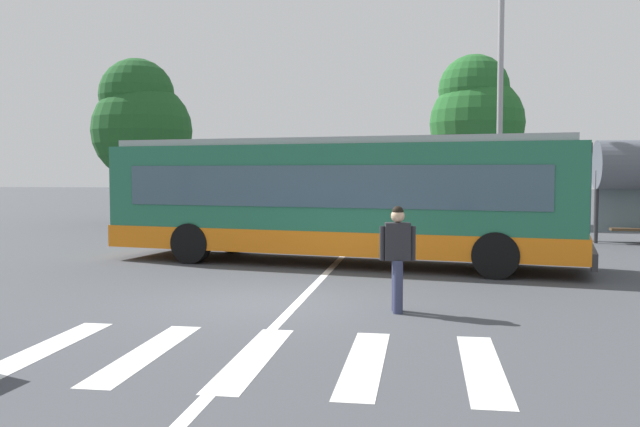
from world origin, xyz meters
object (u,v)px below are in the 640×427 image
parked_car_red (403,211)px  twin_arm_street_lamp (500,76)px  parked_car_charcoal (198,209)px  parked_car_silver (332,210)px  background_tree_left (141,121)px  pedestrian_crossing_street (397,253)px  parked_car_blue (475,212)px  city_transit_bus (338,199)px  parked_car_white (267,210)px  background_tree_right (476,114)px

parked_car_red → twin_arm_street_lamp: size_ratio=0.52×
parked_car_charcoal → parked_car_silver: (5.40, 0.10, 0.00)m
parked_car_silver → background_tree_left: 9.66m
background_tree_left → parked_car_silver: bearing=-13.5°
pedestrian_crossing_street → parked_car_blue: pedestrian_crossing_street is taller
pedestrian_crossing_street → background_tree_left: 21.14m
city_transit_bus → pedestrian_crossing_street: city_transit_bus is taller
background_tree_left → parked_car_blue: bearing=-9.6°
parked_car_white → background_tree_right: background_tree_right is taller
parked_car_charcoal → parked_car_white: (2.86, -0.19, 0.00)m
parked_car_silver → parked_car_blue: (5.39, -0.30, 0.00)m
background_tree_left → background_tree_right: (14.36, 1.91, 0.28)m
parked_car_white → parked_car_silver: size_ratio=1.00×
parked_car_charcoal → parked_car_blue: size_ratio=1.00×
city_transit_bus → background_tree_left: background_tree_left is taller
pedestrian_crossing_street → background_tree_left: (-11.78, 17.20, 3.49)m
parked_car_white → parked_car_silver: same height
background_tree_left → background_tree_right: bearing=7.6°
city_transit_bus → parked_car_charcoal: (-6.84, 9.42, -0.82)m
parked_car_charcoal → background_tree_right: (11.09, 4.09, 3.98)m
parked_car_charcoal → background_tree_left: (-3.28, 2.17, 3.70)m
parked_car_silver → parked_car_red: (2.72, -0.25, 0.00)m
background_tree_left → city_transit_bus: bearing=-48.9°
parked_car_silver → background_tree_right: background_tree_right is taller
pedestrian_crossing_street → parked_car_charcoal: 17.26m
parked_car_red → parked_car_blue: bearing=-1.0°
twin_arm_street_lamp → parked_car_silver: bearing=163.5°
city_transit_bus → parked_car_white: size_ratio=2.58×
parked_car_blue → twin_arm_street_lamp: bearing=-65.8°
parked_car_white → background_tree_right: size_ratio=0.63×
pedestrian_crossing_street → twin_arm_street_lamp: bearing=77.5°
pedestrian_crossing_street → parked_car_silver: size_ratio=0.37×
parked_car_charcoal → background_tree_left: 5.40m
parked_car_silver → background_tree_right: (5.69, 3.99, 3.98)m
parked_car_red → parked_car_charcoal: bearing=178.9°
city_transit_bus → parked_car_red: bearing=82.1°
parked_car_white → twin_arm_street_lamp: (8.61, -1.51, 4.78)m
parked_car_silver → parked_car_blue: same height
parked_car_silver → twin_arm_street_lamp: twin_arm_street_lamp is taller
background_tree_right → background_tree_left: bearing=-172.4°
twin_arm_street_lamp → city_transit_bus: bearing=-120.9°
parked_car_white → twin_arm_street_lamp: bearing=-10.0°
pedestrian_crossing_street → background_tree_right: background_tree_right is taller
parked_car_red → background_tree_left: background_tree_left is taller
parked_car_charcoal → background_tree_left: size_ratio=0.63×
parked_car_red → twin_arm_street_lamp: 6.04m
city_transit_bus → background_tree_right: bearing=72.5°
city_transit_bus → background_tree_left: 15.65m
parked_car_blue → background_tree_right: bearing=86.1°
city_transit_bus → parked_car_red: (1.28, 9.26, -0.82)m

